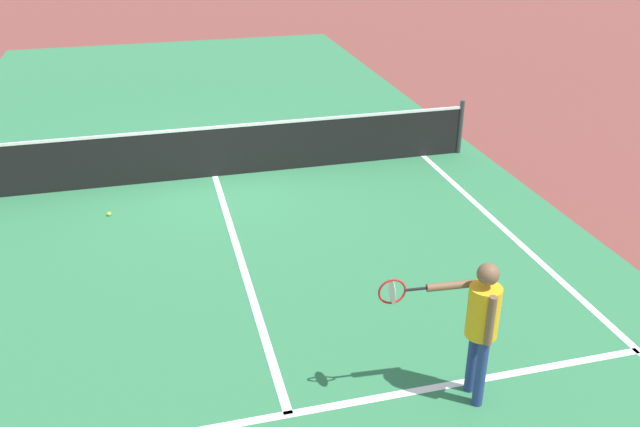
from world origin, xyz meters
TOP-DOWN VIEW (x-y plane):
  - ground_plane at (0.00, 0.00)m, footprint 60.00×60.00m
  - court_surface_inbounds at (0.00, 0.00)m, footprint 10.62×24.40m
  - line_sideline_right at (4.11, -5.95)m, footprint 0.10×11.89m
  - line_service_near at (0.00, -6.40)m, footprint 8.22×0.10m
  - line_center_service at (0.00, -3.20)m, footprint 0.10×6.40m
  - net at (0.00, 0.00)m, footprint 9.80×0.09m
  - player_near at (1.89, -6.62)m, footprint 1.17×0.57m
  - tennis_ball_near_net at (-1.85, -1.21)m, footprint 0.07×0.07m

SIDE VIEW (x-z plane):
  - ground_plane at x=0.00m, z-range 0.00..0.00m
  - court_surface_inbounds at x=0.00m, z-range 0.00..0.00m
  - line_sideline_right at x=4.11m, z-range 0.00..0.01m
  - line_service_near at x=0.00m, z-range 0.00..0.01m
  - line_center_service at x=0.00m, z-range 0.00..0.01m
  - tennis_ball_near_net at x=-1.85m, z-range 0.00..0.07m
  - net at x=0.00m, z-range -0.04..1.03m
  - player_near at x=1.89m, z-range 0.19..1.79m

